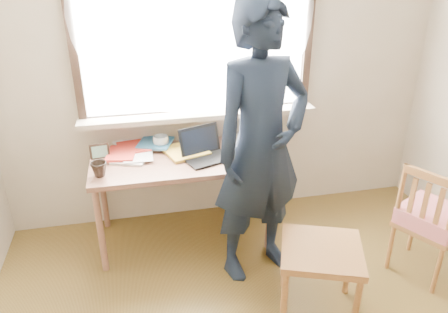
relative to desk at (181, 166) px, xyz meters
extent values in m
cube|color=#B4A791|center=(0.39, 0.37, 0.67)|extent=(3.50, 0.02, 2.60)
cube|color=white|center=(0.19, 0.36, 0.97)|extent=(1.70, 0.01, 1.30)
cube|color=black|center=(0.19, 0.34, 0.29)|extent=(1.82, 0.06, 0.06)
cube|color=black|center=(-0.69, 0.34, 0.97)|extent=(0.06, 0.06, 1.30)
cube|color=black|center=(1.07, 0.34, 0.97)|extent=(0.06, 0.06, 1.30)
cube|color=#B4A791|center=(0.19, 0.27, 0.30)|extent=(1.85, 0.20, 0.04)
cube|color=white|center=(0.19, 0.28, 1.07)|extent=(1.95, 0.02, 1.65)
cube|color=brown|center=(0.00, 0.00, 0.05)|extent=(1.32, 0.66, 0.04)
cylinder|color=brown|center=(-0.61, -0.28, -0.30)|extent=(0.05, 0.05, 0.67)
cylinder|color=brown|center=(-0.61, 0.28, -0.30)|extent=(0.05, 0.05, 0.67)
cylinder|color=brown|center=(0.61, -0.28, -0.30)|extent=(0.05, 0.05, 0.67)
cylinder|color=brown|center=(0.61, 0.28, -0.30)|extent=(0.05, 0.05, 0.67)
cube|color=black|center=(0.19, -0.08, 0.08)|extent=(0.38, 0.32, 0.02)
cube|color=black|center=(0.15, 0.03, 0.19)|extent=(0.33, 0.17, 0.21)
cube|color=black|center=(0.15, 0.03, 0.19)|extent=(0.28, 0.14, 0.18)
cube|color=black|center=(0.19, -0.09, 0.08)|extent=(0.31, 0.22, 0.00)
imported|color=white|center=(-0.13, 0.21, 0.12)|extent=(0.17, 0.17, 0.10)
imported|color=black|center=(-0.58, -0.17, 0.12)|extent=(0.12, 0.12, 0.10)
ellipsoid|color=black|center=(0.43, -0.10, 0.09)|extent=(0.10, 0.07, 0.04)
cube|color=gold|center=(-0.36, 0.06, 0.08)|extent=(0.30, 0.32, 0.02)
cube|color=white|center=(0.00, 0.30, 0.08)|extent=(0.34, 0.37, 0.01)
cube|color=gold|center=(-0.20, 0.28, 0.09)|extent=(0.25, 0.29, 0.01)
cube|color=red|center=(-0.43, 0.24, 0.09)|extent=(0.31, 0.32, 0.02)
cube|color=white|center=(-0.08, 0.29, 0.09)|extent=(0.30, 0.33, 0.01)
cube|color=teal|center=(-0.41, 0.15, 0.11)|extent=(0.31, 0.31, 0.02)
cube|color=white|center=(-0.44, 0.20, 0.10)|extent=(0.30, 0.32, 0.00)
imported|color=white|center=(-0.43, 0.22, 0.09)|extent=(0.32, 0.35, 0.03)
imported|color=white|center=(0.45, 0.27, 0.08)|extent=(0.33, 0.33, 0.02)
cube|color=black|center=(-0.58, 0.10, 0.13)|extent=(0.14, 0.03, 0.11)
cube|color=#507735|center=(-0.58, 0.10, 0.13)|extent=(0.11, 0.02, 0.08)
cube|color=#996432|center=(0.71, -0.98, -0.17)|extent=(0.61, 0.60, 0.04)
cylinder|color=#996432|center=(0.45, -1.09, -0.41)|extent=(0.04, 0.04, 0.45)
cylinder|color=#996432|center=(0.59, -0.72, -0.41)|extent=(0.04, 0.04, 0.45)
cylinder|color=#996432|center=(0.84, -1.23, -0.41)|extent=(0.04, 0.04, 0.45)
cylinder|color=#996432|center=(0.98, -0.87, -0.41)|extent=(0.04, 0.04, 0.45)
cube|color=#996432|center=(1.61, -0.77, -0.25)|extent=(0.52, 0.52, 0.04)
cylinder|color=#996432|center=(1.55, -1.00, -0.45)|extent=(0.03, 0.03, 0.36)
cylinder|color=#996432|center=(1.67, -0.55, -0.45)|extent=(0.03, 0.03, 0.36)
cylinder|color=#996432|center=(1.39, -0.70, -0.45)|extent=(0.03, 0.03, 0.36)
cylinder|color=#996432|center=(1.38, -0.70, -0.01)|extent=(0.03, 0.03, 0.44)
cube|color=#996432|center=(1.46, -0.85, 0.19)|extent=(0.20, 0.33, 0.05)
cube|color=#996432|center=(1.51, -0.93, -0.04)|extent=(0.03, 0.04, 0.36)
cube|color=#996432|center=(1.46, -0.85, -0.04)|extent=(0.03, 0.04, 0.36)
cube|color=#996432|center=(1.42, -0.78, -0.04)|extent=(0.03, 0.04, 0.36)
cube|color=#B6122B|center=(1.61, -0.77, -0.17)|extent=(0.51, 0.51, 0.12)
imported|color=black|center=(0.47, -0.46, 0.32)|extent=(0.80, 0.64, 1.90)
camera|label=1|loc=(-0.31, -2.92, 1.47)|focal=35.00mm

